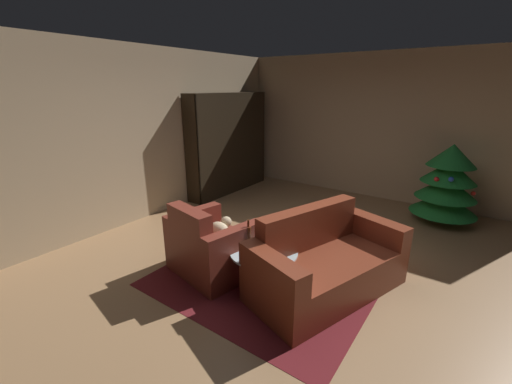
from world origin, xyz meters
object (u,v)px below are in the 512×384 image
object	(u,v)px
coffee_table	(264,254)
decorated_tree	(447,184)
couch_red	(325,264)
bottle_on_table	(248,236)
book_stack_on_table	(259,248)
bookshelf_unit	(233,143)
armchair_red	(211,248)

from	to	relation	value
coffee_table	decorated_tree	size ratio (longest dim) A/B	0.57
couch_red	bottle_on_table	xyz separation A→B (m)	(-0.76, -0.35, 0.26)
book_stack_on_table	bottle_on_table	world-z (taller)	bottle_on_table
bookshelf_unit	decorated_tree	distance (m)	3.96
coffee_table	book_stack_on_table	size ratio (longest dim) A/B	3.95
bookshelf_unit	armchair_red	distance (m)	3.38
bookshelf_unit	armchair_red	bearing A→B (deg)	-55.45
bookshelf_unit	book_stack_on_table	bearing A→B (deg)	-46.58
bookshelf_unit	armchair_red	xyz separation A→B (m)	(1.88, -2.73, -0.69)
armchair_red	coffee_table	xyz separation A→B (m)	(0.68, 0.10, 0.08)
couch_red	bookshelf_unit	bearing A→B (deg)	143.73
book_stack_on_table	decorated_tree	xyz separation A→B (m)	(1.37, 3.26, 0.16)
book_stack_on_table	decorated_tree	size ratio (longest dim) A/B	0.14
book_stack_on_table	bookshelf_unit	bearing A→B (deg)	133.42
book_stack_on_table	bottle_on_table	xyz separation A→B (m)	(-0.17, 0.03, 0.08)
couch_red	book_stack_on_table	size ratio (longest dim) A/B	10.20
couch_red	coffee_table	world-z (taller)	couch_red
couch_red	coffee_table	distance (m)	0.66
bookshelf_unit	couch_red	bearing A→B (deg)	-36.27
decorated_tree	coffee_table	bearing A→B (deg)	-112.64
armchair_red	coffee_table	size ratio (longest dim) A/B	1.46
bottle_on_table	decorated_tree	distance (m)	3.57
armchair_red	bottle_on_table	size ratio (longest dim) A/B	3.38
bookshelf_unit	coffee_table	world-z (taller)	bookshelf_unit
book_stack_on_table	coffee_table	bearing A→B (deg)	50.05
coffee_table	book_stack_on_table	xyz separation A→B (m)	(-0.03, -0.04, 0.08)
decorated_tree	book_stack_on_table	bearing A→B (deg)	-112.89
coffee_table	decorated_tree	xyz separation A→B (m)	(1.34, 3.22, 0.25)
armchair_red	couch_red	distance (m)	1.32
book_stack_on_table	decorated_tree	world-z (taller)	decorated_tree
coffee_table	bottle_on_table	world-z (taller)	bottle_on_table
bookshelf_unit	coffee_table	xyz separation A→B (m)	(2.56, -2.63, -0.61)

